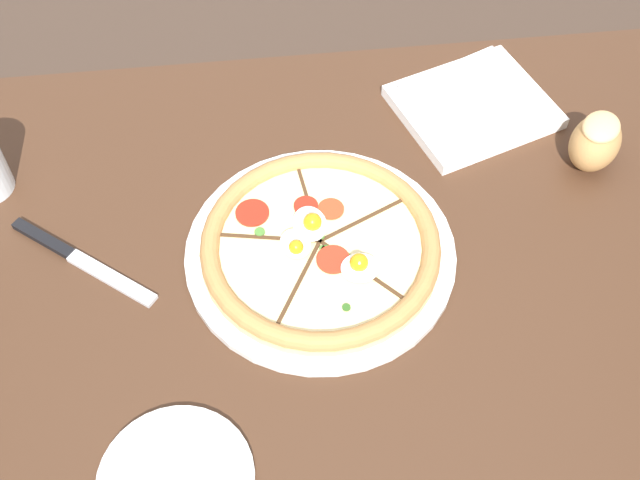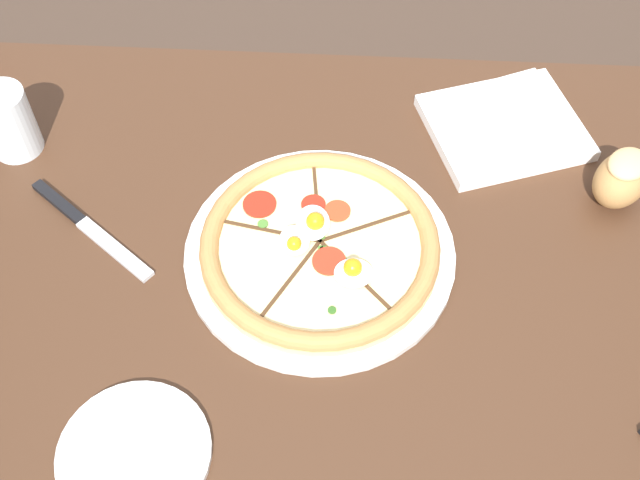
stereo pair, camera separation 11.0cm
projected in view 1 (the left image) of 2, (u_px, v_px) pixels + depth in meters
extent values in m
plane|color=#3D2D23|center=(330.00, 454.00, 1.73)|extent=(12.00, 12.00, 0.00)
cube|color=#422819|center=(336.00, 260.00, 1.13)|extent=(1.44, 0.84, 0.03)
cube|color=#422819|center=(625.00, 189.00, 1.70)|extent=(0.06, 0.06, 0.72)
cylinder|color=white|center=(320.00, 250.00, 1.12)|extent=(0.38, 0.38, 0.01)
cylinder|color=#DBB775|center=(320.00, 245.00, 1.11)|extent=(0.33, 0.33, 0.01)
cylinder|color=beige|center=(320.00, 242.00, 1.10)|extent=(0.29, 0.29, 0.00)
torus|color=#B27A42|center=(320.00, 241.00, 1.10)|extent=(0.33, 0.33, 0.03)
cube|color=#472D19|center=(364.00, 219.00, 1.12)|extent=(0.13, 0.07, 0.00)
cube|color=#472D19|center=(308.00, 201.00, 1.14)|extent=(0.02, 0.14, 0.00)
cube|color=#472D19|center=(268.00, 238.00, 1.10)|extent=(0.14, 0.03, 0.00)
cube|color=#472D19|center=(299.00, 282.00, 1.06)|extent=(0.07, 0.13, 0.00)
cube|color=#472D19|center=(361.00, 269.00, 1.07)|extent=(0.10, 0.11, 0.00)
cylinder|color=red|center=(306.00, 206.00, 1.13)|extent=(0.03, 0.03, 0.00)
cylinder|color=red|center=(333.00, 260.00, 1.08)|extent=(0.05, 0.05, 0.00)
cylinder|color=red|center=(332.00, 209.00, 1.13)|extent=(0.04, 0.04, 0.00)
cylinder|color=red|center=(252.00, 213.00, 1.13)|extent=(0.05, 0.05, 0.00)
ellipsoid|color=white|center=(296.00, 246.00, 1.08)|extent=(0.05, 0.06, 0.01)
sphere|color=orange|center=(296.00, 247.00, 1.08)|extent=(0.02, 0.02, 0.02)
ellipsoid|color=white|center=(360.00, 268.00, 1.06)|extent=(0.06, 0.05, 0.01)
sphere|color=orange|center=(359.00, 263.00, 1.06)|extent=(0.03, 0.03, 0.03)
ellipsoid|color=white|center=(310.00, 224.00, 1.11)|extent=(0.05, 0.07, 0.01)
sphere|color=orange|center=(312.00, 222.00, 1.10)|extent=(0.03, 0.03, 0.03)
cylinder|color=#477A2D|center=(260.00, 232.00, 1.11)|extent=(0.01, 0.01, 0.00)
cylinder|color=#386B23|center=(345.00, 257.00, 1.08)|extent=(0.02, 0.02, 0.00)
cylinder|color=#2D5B1E|center=(327.00, 250.00, 1.09)|extent=(0.01, 0.01, 0.00)
cylinder|color=#2D5B1E|center=(366.00, 271.00, 1.07)|extent=(0.01, 0.01, 0.00)
cylinder|color=#477A2D|center=(322.00, 248.00, 1.09)|extent=(0.01, 0.01, 0.00)
cylinder|color=#2D5B1E|center=(347.00, 307.00, 1.03)|extent=(0.01, 0.01, 0.00)
cylinder|color=#477A2D|center=(322.00, 237.00, 1.10)|extent=(0.01, 0.01, 0.00)
cube|color=white|center=(473.00, 107.00, 1.28)|extent=(0.28, 0.26, 0.02)
cube|color=white|center=(475.00, 98.00, 1.26)|extent=(0.24, 0.22, 0.02)
ellipsoid|color=#B27F47|center=(595.00, 143.00, 1.19)|extent=(0.12, 0.12, 0.08)
ellipsoid|color=#EAB775|center=(601.00, 127.00, 1.16)|extent=(0.08, 0.09, 0.02)
cube|color=silver|center=(112.00, 278.00, 1.09)|extent=(0.13, 0.11, 0.01)
cube|color=black|center=(43.00, 238.00, 1.13)|extent=(0.09, 0.08, 0.01)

